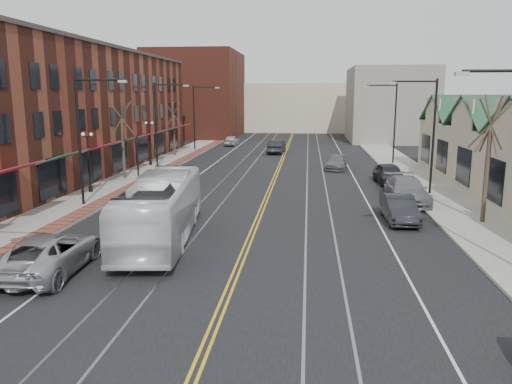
% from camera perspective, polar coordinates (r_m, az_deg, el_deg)
% --- Properties ---
extents(ground, '(160.00, 160.00, 0.00)m').
position_cam_1_polar(ground, '(15.92, -4.94, -15.39)').
color(ground, black).
rests_on(ground, ground).
extents(sidewalk_left, '(4.00, 120.00, 0.15)m').
position_cam_1_polar(sidewalk_left, '(37.72, -17.24, -0.10)').
color(sidewalk_left, gray).
rests_on(sidewalk_left, ground).
extents(sidewalk_right, '(4.00, 120.00, 0.15)m').
position_cam_1_polar(sidewalk_right, '(35.90, 20.71, -0.87)').
color(sidewalk_right, gray).
rests_on(sidewalk_right, ground).
extents(building_left, '(10.00, 50.00, 11.00)m').
position_cam_1_polar(building_left, '(46.44, -22.28, 8.35)').
color(building_left, maroon).
rests_on(building_left, ground).
extents(backdrop_left, '(14.00, 18.00, 14.00)m').
position_cam_1_polar(backdrop_left, '(86.05, -6.78, 11.00)').
color(backdrop_left, maroon).
rests_on(backdrop_left, ground).
extents(backdrop_mid, '(22.00, 14.00, 9.00)m').
position_cam_1_polar(backdrop_mid, '(99.05, 4.41, 9.61)').
color(backdrop_mid, '#C2B195').
rests_on(backdrop_mid, ground).
extents(backdrop_right, '(12.00, 16.00, 11.00)m').
position_cam_1_polar(backdrop_right, '(79.93, 14.96, 9.63)').
color(backdrop_right, slate).
rests_on(backdrop_right, ground).
extents(streetlight_l_1, '(3.33, 0.25, 8.00)m').
position_cam_1_polar(streetlight_l_1, '(33.08, -18.92, 6.95)').
color(streetlight_l_1, black).
rests_on(streetlight_l_1, sidewalk_left).
extents(streetlight_l_2, '(3.33, 0.25, 8.00)m').
position_cam_1_polar(streetlight_l_2, '(48.06, -10.90, 8.47)').
color(streetlight_l_2, black).
rests_on(streetlight_l_2, sidewalk_left).
extents(streetlight_l_3, '(3.33, 0.25, 8.00)m').
position_cam_1_polar(streetlight_l_3, '(63.53, -6.71, 9.20)').
color(streetlight_l_3, black).
rests_on(streetlight_l_3, sidewalk_left).
extents(streetlight_r_1, '(3.33, 0.25, 8.00)m').
position_cam_1_polar(streetlight_r_1, '(36.97, 19.02, 7.32)').
color(streetlight_r_1, black).
rests_on(streetlight_r_1, sidewalk_right).
extents(streetlight_r_2, '(3.33, 0.25, 8.00)m').
position_cam_1_polar(streetlight_r_2, '(52.67, 15.15, 8.51)').
color(streetlight_r_2, black).
rests_on(streetlight_r_2, sidewalk_right).
extents(lamppost_l_2, '(0.84, 0.28, 4.27)m').
position_cam_1_polar(lamppost_l_2, '(37.70, -18.55, 3.10)').
color(lamppost_l_2, black).
rests_on(lamppost_l_2, sidewalk_left).
extents(lamppost_l_3, '(0.84, 0.28, 4.27)m').
position_cam_1_polar(lamppost_l_3, '(50.68, -12.04, 5.35)').
color(lamppost_l_3, black).
rests_on(lamppost_l_3, sidewalk_left).
extents(tree_left_near, '(1.78, 1.37, 6.48)m').
position_cam_1_polar(tree_left_near, '(42.95, -15.00, 5.98)').
color(tree_left_near, '#382B21').
rests_on(tree_left_near, sidewalk_left).
extents(tree_left_far, '(1.66, 1.28, 6.02)m').
position_cam_1_polar(tree_left_far, '(58.15, -9.37, 7.23)').
color(tree_left_far, '#382B21').
rests_on(tree_left_far, sidewalk_left).
extents(tree_right_mid, '(1.90, 1.46, 6.93)m').
position_cam_1_polar(tree_right_mid, '(29.80, 24.99, 3.65)').
color(tree_right_mid, '#382B21').
rests_on(tree_right_mid, sidewalk_right).
extents(manhole_far, '(0.60, 0.60, 0.02)m').
position_cam_1_polar(manhole_far, '(26.96, -25.66, -4.91)').
color(manhole_far, '#592D19').
rests_on(manhole_far, sidewalk_left).
extents(traffic_signal, '(0.18, 0.15, 3.80)m').
position_cam_1_polar(traffic_signal, '(40.55, -13.40, 4.11)').
color(traffic_signal, black).
rests_on(traffic_signal, sidewalk_left).
extents(transit_bus, '(3.89, 11.57, 3.16)m').
position_cam_1_polar(transit_bus, '(24.89, -10.76, -1.88)').
color(transit_bus, white).
rests_on(transit_bus, ground).
extents(parked_suv, '(2.93, 5.94, 1.62)m').
position_cam_1_polar(parked_suv, '(21.83, -22.62, -6.50)').
color(parked_suv, '#AAABB1').
rests_on(parked_suv, ground).
extents(parked_car_b, '(1.69, 4.57, 1.49)m').
position_cam_1_polar(parked_car_b, '(29.25, 16.06, -1.85)').
color(parked_car_b, '#222328').
rests_on(parked_car_b, ground).
extents(parked_car_c, '(2.46, 5.92, 1.71)m').
position_cam_1_polar(parked_car_c, '(34.27, 16.80, 0.16)').
color(parked_car_c, slate).
rests_on(parked_car_c, ground).
extents(parked_car_d, '(2.32, 5.02, 1.67)m').
position_cam_1_polar(parked_car_d, '(41.15, 15.00, 2.00)').
color(parked_car_d, '#232228').
rests_on(parked_car_d, ground).
extents(distant_car_left, '(2.04, 5.10, 1.65)m').
position_cam_1_polar(distant_car_left, '(60.80, 2.37, 5.21)').
color(distant_car_left, black).
rests_on(distant_car_left, ground).
extents(distant_car_right, '(2.46, 4.80, 1.33)m').
position_cam_1_polar(distant_car_right, '(48.43, 9.17, 3.37)').
color(distant_car_right, slate).
rests_on(distant_car_right, ground).
extents(distant_car_far, '(1.95, 4.36, 1.46)m').
position_cam_1_polar(distant_car_far, '(70.04, -2.76, 5.91)').
color(distant_car_far, '#B1B3B8').
rests_on(distant_car_far, ground).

